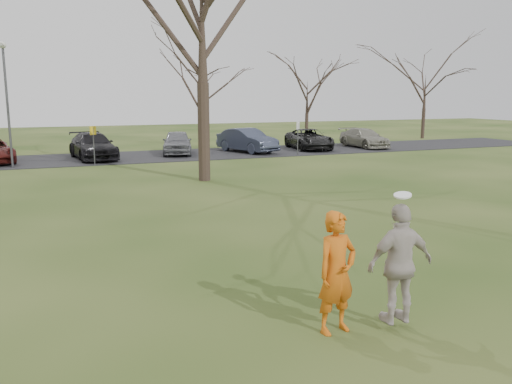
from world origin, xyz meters
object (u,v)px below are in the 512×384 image
Objects in this scene: car_5 at (247,140)px; car_6 at (309,139)px; big_tree at (202,14)px; car_7 at (364,138)px; car_4 at (177,142)px; player_defender at (337,273)px; catching_play at (400,264)px; lamp_post at (6,89)px; car_3 at (93,146)px.

car_5 reaches higher than car_6.
car_5 is 13.00m from big_tree.
car_7 is at bearing 3.48° from car_6.
car_7 is at bearing 11.01° from car_4.
player_defender is 0.14× the size of big_tree.
car_7 is 2.15× the size of catching_play.
lamp_post reaches higher than car_6.
lamp_post is (-22.60, -2.24, 3.27)m from car_7.
player_defender is 25.00m from car_3.
car_4 is 0.69× the size of lamp_post.
car_4 is 0.93× the size of car_5.
car_4 is at bearing 82.89° from big_tree.
car_7 is 22.94m from lamp_post.
catching_play is (2.43, -25.25, 0.30)m from car_3.
car_3 is 1.04× the size of car_6.
catching_play is at bearing -123.37° from car_7.
car_3 is 5.72m from lamp_post.
car_7 is (18.42, -0.02, -0.09)m from car_3.
car_5 is (9.60, 0.10, 0.02)m from car_3.
car_4 is at bearing -173.83° from car_6.
big_tree is at bearing 71.88° from player_defender.
catching_play is at bearing -91.31° from car_3.
car_6 is at bearing -16.04° from car_5.
car_6 is 18.86m from lamp_post.
car_6 is 4.21m from car_7.
lamp_post is 0.45× the size of big_tree.
car_5 reaches higher than car_4.
player_defender is 25.86m from car_4.
car_3 is 1.11× the size of car_5.
lamp_post is 11.38m from big_tree.
car_5 is at bearing 74.22° from catching_play.
car_3 is 9.60m from car_5.
car_4 is (3.64, 25.60, -0.19)m from player_defender.
player_defender is 0.92× the size of catching_play.
car_3 is at bearing 28.40° from lamp_post.
big_tree is (-5.78, -9.86, 6.20)m from car_5.
lamp_post reaches higher than car_3.
catching_play is at bearing -81.99° from car_4.
lamp_post is at bearing -163.78° from car_6.
car_5 is 0.33× the size of big_tree.
player_defender is 26.34m from car_5.
car_6 is 0.35× the size of big_tree.
car_5 is 8.82m from car_7.
car_5 is at bearing 59.63° from big_tree.
big_tree is at bearing -127.65° from car_6.
player_defender is 30.14m from car_7.
car_3 is 2.43× the size of catching_play.
player_defender reaches higher than car_7.
car_5 is 1.02× the size of car_7.
car_5 is (4.48, -0.55, 0.03)m from car_4.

